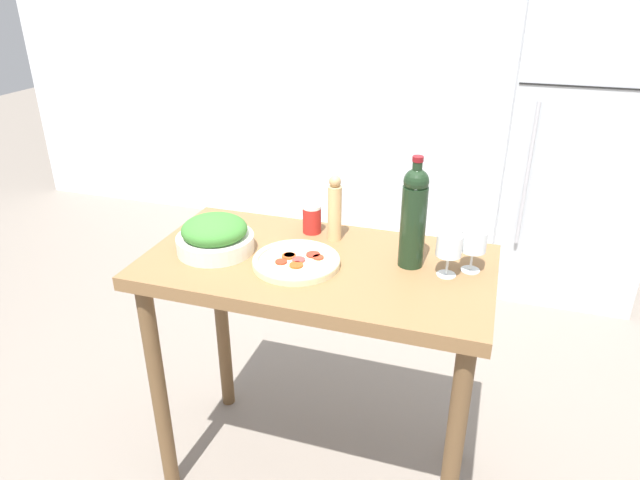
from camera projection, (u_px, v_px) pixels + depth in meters
name	position (u px, v px, depth m)	size (l,w,h in m)	color
ground_plane	(318.00, 468.00, 2.25)	(14.00, 14.00, 0.00)	slate
wall_back	(428.00, 52.00, 3.67)	(6.40, 0.08, 2.60)	silver
refrigerator	(580.00, 145.00, 3.24)	(0.78, 0.74, 1.76)	#B7BCC1
prep_counter	(317.00, 298.00, 1.92)	(1.13, 0.60, 0.93)	brown
wine_bottle	(414.00, 215.00, 1.76)	(0.08, 0.08, 0.36)	black
wine_glass_near	(449.00, 247.00, 1.73)	(0.08, 0.08, 0.14)	silver
wine_glass_far	(474.00, 242.00, 1.75)	(0.08, 0.08, 0.14)	silver
pepper_mill	(335.00, 209.00, 1.96)	(0.05, 0.05, 0.23)	tan
salad_bowl	(215.00, 236.00, 1.90)	(0.26, 0.26, 0.12)	silver
homemade_pizza	(296.00, 261.00, 1.82)	(0.28, 0.28, 0.03)	beige
salt_canister	(312.00, 219.00, 2.03)	(0.07, 0.07, 0.11)	#B2231E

